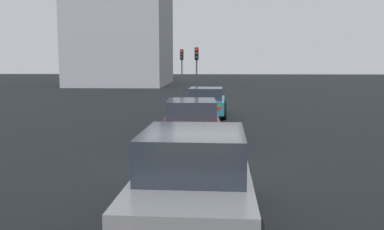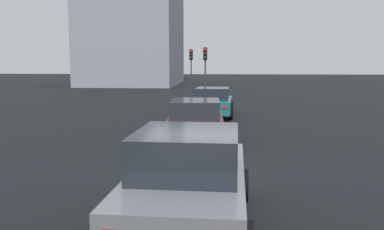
% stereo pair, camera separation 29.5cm
% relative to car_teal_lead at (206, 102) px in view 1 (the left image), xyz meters
% --- Properties ---
extents(ground_plane, '(160.00, 160.00, 0.20)m').
position_rel_car_teal_lead_xyz_m(ground_plane, '(-10.11, 0.21, -0.80)').
color(ground_plane, black).
extents(car_teal_lead, '(4.23, 2.15, 1.44)m').
position_rel_car_teal_lead_xyz_m(car_teal_lead, '(0.00, 0.00, 0.00)').
color(car_teal_lead, '#19606B').
rests_on(car_teal_lead, ground_plane).
extents(car_maroon_second, '(4.45, 2.17, 1.46)m').
position_rel_car_teal_lead_xyz_m(car_maroon_second, '(-6.87, 0.40, 0.01)').
color(car_maroon_second, '#510F16').
rests_on(car_maroon_second, ground_plane).
extents(car_grey_third, '(4.44, 2.14, 1.64)m').
position_rel_car_teal_lead_xyz_m(car_grey_third, '(-14.18, 0.02, 0.08)').
color(car_grey_third, slate).
rests_on(car_grey_third, ground_plane).
extents(traffic_light_near_left, '(0.32, 0.30, 3.77)m').
position_rel_car_teal_lead_xyz_m(traffic_light_near_left, '(15.28, 2.29, 2.02)').
color(traffic_light_near_left, '#2D2D30').
rests_on(traffic_light_near_left, ground_plane).
extents(traffic_light_near_right, '(0.32, 0.29, 3.73)m').
position_rel_car_teal_lead_xyz_m(traffic_light_near_right, '(9.49, 0.81, 1.99)').
color(traffic_light_near_right, '#2D2D30').
rests_on(traffic_light_near_right, ground_plane).
extents(building_facade_left, '(15.28, 10.38, 12.38)m').
position_rel_car_teal_lead_xyz_m(building_facade_left, '(29.19, 10.21, 5.49)').
color(building_facade_left, gray).
rests_on(building_facade_left, ground_plane).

